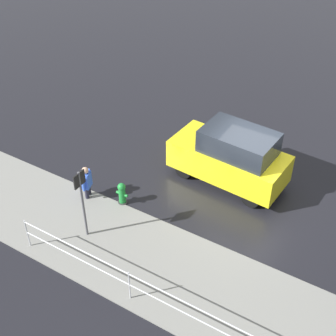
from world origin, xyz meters
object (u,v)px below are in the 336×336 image
Objects in this scene: pedestrian at (86,181)px; moving_hatchback at (231,156)px; fire_hydrant at (122,194)px; sign_post at (82,195)px.

moving_hatchback is at bearing -138.35° from pedestrian.
fire_hydrant is at bearing 49.25° from moving_hatchback.
sign_post is (2.51, 4.55, 0.55)m from moving_hatchback.
sign_post reaches higher than pedestrian.
fire_hydrant is at bearing -92.27° from sign_post.
fire_hydrant is 2.08m from sign_post.
moving_hatchback is 5.00× the size of fire_hydrant.
sign_post is (0.07, 1.72, 1.18)m from fire_hydrant.
fire_hydrant is at bearing -163.09° from pedestrian.
fire_hydrant is (2.44, 2.84, -0.63)m from moving_hatchback.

